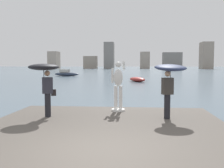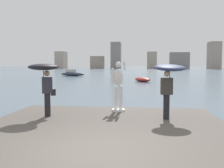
# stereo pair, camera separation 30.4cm
# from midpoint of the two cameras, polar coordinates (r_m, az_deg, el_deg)

# --- Properties ---
(ground_plane) EXTENTS (400.00, 400.00, 0.00)m
(ground_plane) POSITION_cam_midpoint_polar(r_m,az_deg,el_deg) (45.71, 3.66, 1.43)
(ground_plane) COLOR slate
(pier) EXTENTS (7.94, 9.13, 0.40)m
(pier) POSITION_cam_midpoint_polar(r_m,az_deg,el_deg) (7.59, -3.43, -12.18)
(pier) COLOR #564F47
(pier) RESTS_ON ground
(statue_white_figure) EXTENTS (0.57, 0.84, 2.10)m
(statue_white_figure) POSITION_cam_midpoint_polar(r_m,az_deg,el_deg) (10.83, 0.57, -0.51)
(statue_white_figure) COLOR white
(statue_white_figure) RESTS_ON pier
(onlooker_left) EXTENTS (1.45, 1.45, 1.98)m
(onlooker_left) POSITION_cam_midpoint_polar(r_m,az_deg,el_deg) (9.94, -15.39, 2.18)
(onlooker_left) COLOR black
(onlooker_left) RESTS_ON pier
(onlooker_right) EXTENTS (1.44, 1.45, 2.00)m
(onlooker_right) POSITION_cam_midpoint_polar(r_m,az_deg,el_deg) (9.49, 11.64, 2.06)
(onlooker_right) COLOR black
(onlooker_right) RESTS_ON pier
(boat_far) EXTENTS (5.49, 2.78, 1.32)m
(boat_far) POSITION_cam_midpoint_polar(r_m,az_deg,el_deg) (51.86, -10.19, 2.27)
(boat_far) COLOR #2D384C
(boat_far) RESTS_ON ground
(boat_leftward) EXTENTS (2.85, 3.66, 0.62)m
(boat_leftward) POSITION_cam_midpoint_polar(r_m,az_deg,el_deg) (34.97, 5.32, 1.02)
(boat_leftward) COLOR #9E2D28
(boat_leftward) RESTS_ON ground
(distant_skyline) EXTENTS (80.55, 12.73, 13.17)m
(distant_skyline) POSITION_cam_midpoint_polar(r_m,az_deg,el_deg) (130.98, 5.38, 5.65)
(distant_skyline) COLOR #A89989
(distant_skyline) RESTS_ON ground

